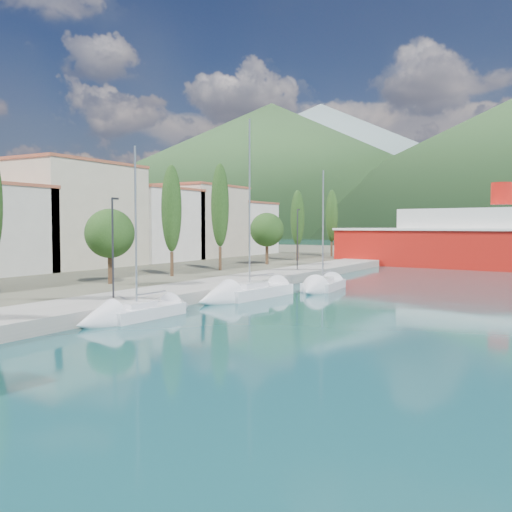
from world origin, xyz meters
The scene contains 9 objects.
ground centered at (0.00, 120.00, 0.00)m, with size 1400.00×1400.00×0.00m, color #16474B.
quay centered at (-9.00, 26.00, 0.40)m, with size 5.00×88.00×0.80m, color gray.
land_strip centered at (-47.00, 36.00, 0.35)m, with size 70.00×148.00×0.70m, color #565644.
town_buildings centered at (-32.00, 36.91, 5.57)m, with size 9.20×69.20×11.30m.
tree_row centered at (-15.86, 32.34, 5.74)m, with size 3.93×66.24×10.75m.
lamp_posts centered at (-9.00, 14.82, 4.08)m, with size 0.15×45.93×6.06m.
sailboat_near centered at (-5.95, 9.51, 0.28)m, with size 2.54×7.33×10.38m.
sailboat_mid centered at (-5.22, 20.22, 0.33)m, with size 3.50×9.74×13.71m.
sailboat_far centered at (-2.22, 27.86, 0.30)m, with size 2.96×7.32×10.49m.
Camera 1 is at (15.22, -13.27, 5.14)m, focal length 40.00 mm.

